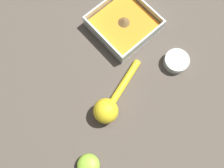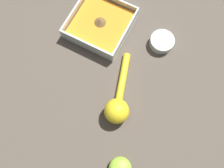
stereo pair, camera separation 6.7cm
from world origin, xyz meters
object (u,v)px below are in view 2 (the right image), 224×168
object	(u,v)px
square_dish	(100,24)
spice_bowl	(162,42)
lemon_half	(120,168)
lemon_squeezer	(118,105)

from	to	relation	value
square_dish	spice_bowl	xyz separation A→B (m)	(0.04, -0.21, -0.00)
spice_bowl	lemon_half	bearing A→B (deg)	-172.69
spice_bowl	lemon_squeezer	size ratio (longest dim) A/B	0.35
square_dish	lemon_half	bearing A→B (deg)	-145.09
spice_bowl	lemon_half	size ratio (longest dim) A/B	1.22
lemon_squeezer	lemon_half	world-z (taller)	lemon_squeezer
lemon_squeezer	square_dish	bearing A→B (deg)	-157.93
square_dish	spice_bowl	bearing A→B (deg)	-80.27
square_dish	spice_bowl	distance (m)	0.21
lemon_squeezer	spice_bowl	bearing A→B (deg)	156.32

